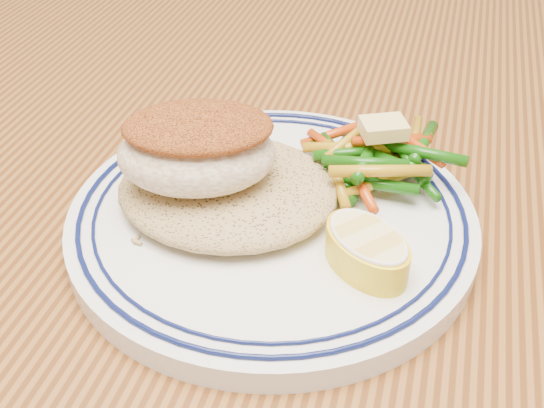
{
  "coord_description": "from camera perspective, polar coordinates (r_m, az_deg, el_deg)",
  "views": [
    {
      "loc": [
        0.04,
        -0.33,
        1.01
      ],
      "look_at": [
        -0.05,
        -0.02,
        0.77
      ],
      "focal_mm": 45.0,
      "sensor_mm": 36.0,
      "label": 1
    }
  ],
  "objects": [
    {
      "name": "dining_table",
      "position": [
        0.49,
        6.03,
        -10.86
      ],
      "size": [
        1.5,
        0.9,
        0.75
      ],
      "color": "#542C10",
      "rests_on": "ground"
    },
    {
      "name": "plate",
      "position": [
        0.41,
        0.0,
        -1.17
      ],
      "size": [
        0.24,
        0.24,
        0.02
      ],
      "color": "silver",
      "rests_on": "dining_table"
    },
    {
      "name": "rice_pilaf",
      "position": [
        0.41,
        -3.77,
        1.62
      ],
      "size": [
        0.13,
        0.12,
        0.03
      ],
      "primitive_type": "ellipsoid",
      "color": "#A28451",
      "rests_on": "plate"
    },
    {
      "name": "fish_fillet",
      "position": [
        0.39,
        -6.29,
        4.71
      ],
      "size": [
        0.11,
        0.09,
        0.05
      ],
      "color": "beige",
      "rests_on": "rice_pilaf"
    },
    {
      "name": "vegetable_pile",
      "position": [
        0.43,
        8.5,
        3.81
      ],
      "size": [
        0.11,
        0.1,
        0.03
      ],
      "color": "#114A09",
      "rests_on": "plate"
    },
    {
      "name": "butter_pat",
      "position": [
        0.43,
        9.3,
        6.29
      ],
      "size": [
        0.03,
        0.03,
        0.01
      ],
      "primitive_type": "cube",
      "rotation": [
        0.0,
        0.0,
        0.44
      ],
      "color": "#F2D476",
      "rests_on": "vegetable_pile"
    },
    {
      "name": "lemon_wedge",
      "position": [
        0.37,
        7.94,
        -3.7
      ],
      "size": [
        0.07,
        0.07,
        0.02
      ],
      "color": "yellow",
      "rests_on": "plate"
    }
  ]
}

